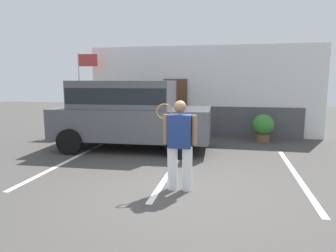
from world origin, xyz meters
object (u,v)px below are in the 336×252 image
(potted_plant_by_porch, at_px, (263,127))
(flag_pole, at_px, (84,78))
(tennis_player_man, at_px, (180,144))
(parked_suv, at_px, (129,111))

(potted_plant_by_porch, height_order, flag_pole, flag_pole)
(flag_pole, bearing_deg, tennis_player_man, -49.18)
(parked_suv, xyz_separation_m, flag_pole, (-2.55, 2.22, 0.98))
(parked_suv, height_order, tennis_player_man, parked_suv)
(parked_suv, xyz_separation_m, tennis_player_man, (2.06, -3.12, -0.25))
(potted_plant_by_porch, xyz_separation_m, flag_pole, (-6.61, 0.35, 1.61))
(flag_pole, bearing_deg, parked_suv, -40.97)
(parked_suv, bearing_deg, tennis_player_man, -58.83)
(tennis_player_man, height_order, flag_pole, flag_pole)
(potted_plant_by_porch, bearing_deg, flag_pole, 176.96)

